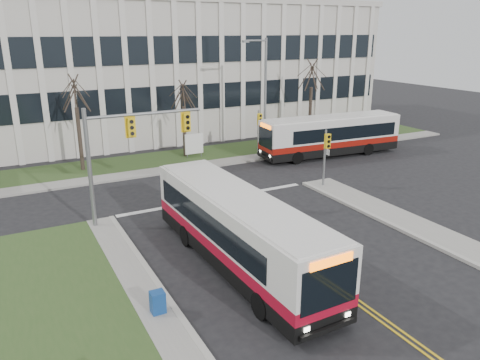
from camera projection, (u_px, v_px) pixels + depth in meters
name	position (u px, v px, depth m)	size (l,w,h in m)	color
ground	(290.00, 253.00, 21.43)	(120.00, 120.00, 0.00)	black
sidewalk_cross	(235.00, 160.00, 36.43)	(44.00, 1.60, 0.14)	#9E9B93
building_lawn	(220.00, 153.00, 38.79)	(44.00, 5.00, 0.12)	#314D21
office_building	(168.00, 69.00, 47.07)	(40.00, 16.00, 12.00)	beige
mast_arm_signal	(122.00, 144.00, 23.66)	(6.11, 0.38, 6.20)	slate
signal_pole_near	(326.00, 150.00, 29.67)	(0.34, 0.39, 3.80)	slate
signal_pole_far	(259.00, 127.00, 36.83)	(0.34, 0.39, 3.80)	slate
streetlight	(263.00, 90.00, 37.04)	(2.15, 0.25, 9.20)	slate
directory_sign	(194.00, 144.00, 36.92)	(1.50, 0.12, 2.00)	slate
tree_left	(75.00, 95.00, 32.23)	(1.80, 1.80, 7.70)	#42352B
tree_mid	(183.00, 96.00, 36.15)	(1.80, 1.80, 6.82)	#42352B
tree_right	(312.00, 76.00, 40.99)	(1.80, 1.80, 8.25)	#42352B
bus_main	(239.00, 232.00, 19.84)	(2.58, 11.90, 3.17)	silver
bus_cross	(330.00, 137.00, 37.70)	(2.54, 11.73, 3.13)	silver
newspaper_box_blue	(158.00, 304.00, 16.64)	(0.50, 0.45, 0.95)	navy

